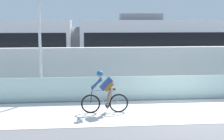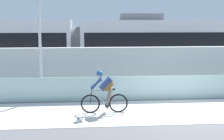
{
  "view_description": "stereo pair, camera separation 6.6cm",
  "coord_description": "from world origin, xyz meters",
  "views": [
    {
      "loc": [
        -3.78,
        -11.4,
        3.45
      ],
      "look_at": [
        -2.54,
        2.35,
        1.25
      ],
      "focal_mm": 50.57,
      "sensor_mm": 36.0,
      "label": 1
    },
    {
      "loc": [
        -3.71,
        -11.4,
        3.45
      ],
      "look_at": [
        -2.54,
        2.35,
        1.25
      ],
      "focal_mm": 50.57,
      "sensor_mm": 36.0,
      "label": 2
    }
  ],
  "objects": [
    {
      "name": "glass_parapet",
      "position": [
        0.0,
        1.85,
        0.52
      ],
      "size": [
        32.0,
        0.05,
        1.04
      ],
      "primitive_type": "cube",
      "color": "silver",
      "rests_on": "ground"
    },
    {
      "name": "cyclist_on_bike",
      "position": [
        -3.01,
        0.0,
        0.78
      ],
      "size": [
        1.77,
        0.58,
        1.61
      ],
      "color": "black",
      "rests_on": "ground"
    },
    {
      "name": "tram_rail_near",
      "position": [
        0.0,
        6.13,
        0.0
      ],
      "size": [
        32.0,
        0.08,
        0.01
      ],
      "primitive_type": "cube",
      "color": "#595654",
      "rests_on": "ground"
    },
    {
      "name": "ground_plane",
      "position": [
        0.0,
        0.0,
        0.0
      ],
      "size": [
        200.0,
        200.0,
        0.0
      ],
      "primitive_type": "plane",
      "color": "slate"
    },
    {
      "name": "tram_rail_far",
      "position": [
        0.0,
        7.57,
        0.0
      ],
      "size": [
        32.0,
        0.08,
        0.01
      ],
      "primitive_type": "cube",
      "color": "#595654",
      "rests_on": "ground"
    },
    {
      "name": "lamp_post_antenna",
      "position": [
        -5.62,
        2.15,
        3.29
      ],
      "size": [
        0.28,
        0.28,
        5.2
      ],
      "color": "gray",
      "rests_on": "ground"
    },
    {
      "name": "concrete_barrier_wall",
      "position": [
        0.0,
        3.65,
        1.07
      ],
      "size": [
        32.0,
        0.36,
        2.15
      ],
      "primitive_type": "cube",
      "color": "silver",
      "rests_on": "ground"
    },
    {
      "name": "bike_path_deck",
      "position": [
        0.0,
        0.0,
        0.01
      ],
      "size": [
        32.0,
        3.2,
        0.01
      ],
      "primitive_type": "cube",
      "color": "silver",
      "rests_on": "ground"
    },
    {
      "name": "tram",
      "position": [
        -4.25,
        6.85,
        1.89
      ],
      "size": [
        22.56,
        2.54,
        3.81
      ],
      "color": "silver",
      "rests_on": "ground"
    }
  ]
}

